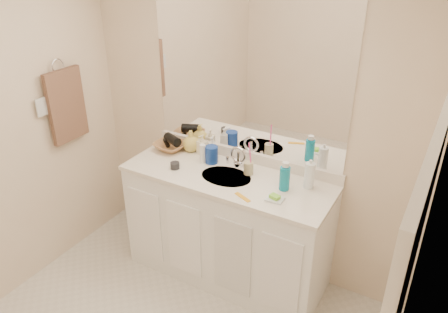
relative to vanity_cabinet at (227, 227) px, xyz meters
name	(u,v)px	position (x,y,z in m)	size (l,w,h in m)	color
wall_back	(246,120)	(0.00, 0.28, 0.77)	(2.60, 0.02, 2.40)	beige
wall_right	(402,308)	(1.30, -1.02, 0.77)	(0.02, 2.60, 2.40)	beige
vanity_cabinet	(227,227)	(0.00, 0.00, 0.00)	(1.50, 0.55, 0.85)	white
countertop	(228,177)	(0.00, 0.00, 0.44)	(1.52, 0.57, 0.03)	white
backsplash	(245,156)	(0.00, 0.26, 0.50)	(1.52, 0.03, 0.08)	white
sink_basin	(226,178)	(0.00, -0.02, 0.44)	(0.37, 0.37, 0.02)	beige
faucet	(238,159)	(0.00, 0.16, 0.51)	(0.02, 0.02, 0.11)	silver
mirror	(247,72)	(0.00, 0.27, 1.14)	(1.48, 0.01, 1.20)	white
blue_mug	(212,155)	(-0.20, 0.11, 0.52)	(0.10, 0.10, 0.13)	navy
tan_cup	(249,168)	(0.12, 0.09, 0.50)	(0.07, 0.07, 0.09)	tan
toothbrush	(250,155)	(0.13, 0.09, 0.60)	(0.01, 0.01, 0.20)	#F94196
mouthwash_bottle	(285,178)	(0.42, 0.02, 0.54)	(0.07, 0.07, 0.16)	#0D80A0
clear_pump_bottle	(309,176)	(0.55, 0.13, 0.55)	(0.07, 0.07, 0.18)	white
soap_dish	(275,199)	(0.42, -0.13, 0.46)	(0.11, 0.09, 0.01)	silver
green_soap	(275,197)	(0.42, -0.13, 0.48)	(0.06, 0.05, 0.02)	#7ED433
orange_comb	(243,197)	(0.23, -0.21, 0.46)	(0.13, 0.03, 0.01)	orange
dark_jar	(175,166)	(-0.38, -0.10, 0.48)	(0.07, 0.07, 0.05)	black
extra_white_bottle	(203,154)	(-0.25, 0.08, 0.53)	(0.05, 0.05, 0.15)	silver
soap_bottle_white	(212,148)	(-0.23, 0.18, 0.54)	(0.07, 0.07, 0.17)	silver
soap_bottle_cream	(202,144)	(-0.34, 0.20, 0.53)	(0.07, 0.07, 0.15)	beige
soap_bottle_yellow	(191,141)	(-0.44, 0.20, 0.54)	(0.13, 0.13, 0.17)	#CFB850
wicker_basket	(171,146)	(-0.59, 0.14, 0.49)	(0.25, 0.25, 0.06)	#9C693E
hair_dryer	(172,140)	(-0.57, 0.14, 0.54)	(0.07, 0.07, 0.15)	black
towel_ring	(58,66)	(-1.27, -0.25, 1.12)	(0.11, 0.11, 0.01)	silver
hand_towel	(67,106)	(-1.25, -0.25, 0.82)	(0.04, 0.32, 0.55)	#442F24
switch_plate	(41,107)	(-1.27, -0.45, 0.88)	(0.01, 0.09, 0.13)	silver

